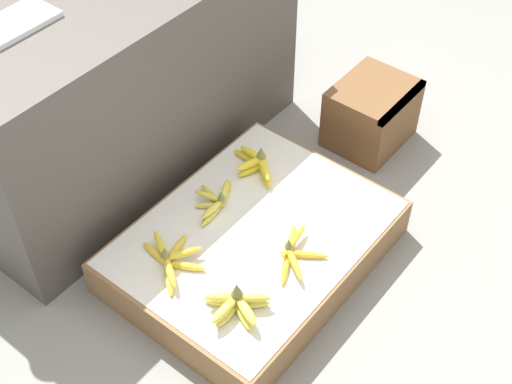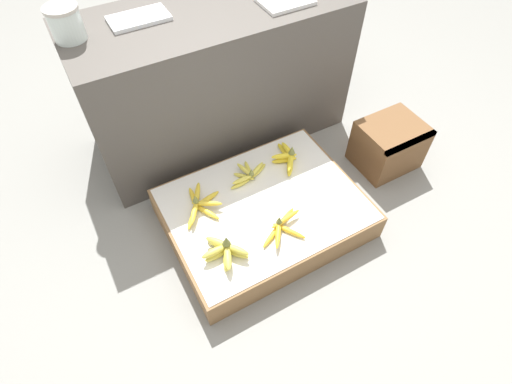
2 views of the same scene
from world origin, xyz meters
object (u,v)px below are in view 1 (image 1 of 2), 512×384
Objects in this scene: wooden_crate at (371,114)px; banana_bunch_middle_left at (171,259)px; banana_bunch_middle_midleft at (215,200)px; banana_bunch_front_left at (236,305)px; banana_bunch_middle_midright at (256,163)px; banana_bunch_front_midleft at (293,252)px.

banana_bunch_middle_left is at bearing 175.25° from wooden_crate.
wooden_crate is 0.82m from banana_bunch_middle_midleft.
wooden_crate is 1.34× the size of banana_bunch_middle_left.
banana_bunch_front_left is 0.64m from banana_bunch_middle_midright.
wooden_crate is at bearing -10.86° from banana_bunch_middle_midleft.
banana_bunch_middle_midleft is at bearing 86.89° from banana_bunch_front_midleft.
banana_bunch_middle_midright is at bearing 6.44° from banana_bunch_middle_left.
banana_bunch_middle_midleft is at bearing 179.16° from banana_bunch_middle_midright.
banana_bunch_front_midleft is 1.00× the size of banana_bunch_middle_left.
banana_bunch_middle_left is 0.30m from banana_bunch_middle_midleft.
banana_bunch_front_left is at bearing -92.02° from banana_bunch_middle_left.
wooden_crate reaches higher than banana_bunch_middle_midright.
banana_bunch_middle_midright is at bearing 165.25° from wooden_crate.
banana_bunch_middle_midright is (0.52, 0.06, 0.01)m from banana_bunch_middle_left.
banana_bunch_front_left is at bearing -131.02° from banana_bunch_middle_midleft.
banana_bunch_middle_midleft is (0.30, 0.35, -0.01)m from banana_bunch_front_left.
banana_bunch_middle_midright reaches higher than banana_bunch_middle_left.
banana_bunch_middle_midright is (0.23, -0.00, 0.01)m from banana_bunch_middle_midleft.
banana_bunch_middle_left reaches higher than banana_bunch_front_midleft.
banana_bunch_front_midleft is (-0.82, -0.20, 0.04)m from wooden_crate.
banana_bunch_middle_midright is (0.25, 0.35, 0.01)m from banana_bunch_front_midleft.
banana_bunch_front_left is 0.29m from banana_bunch_front_midleft.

